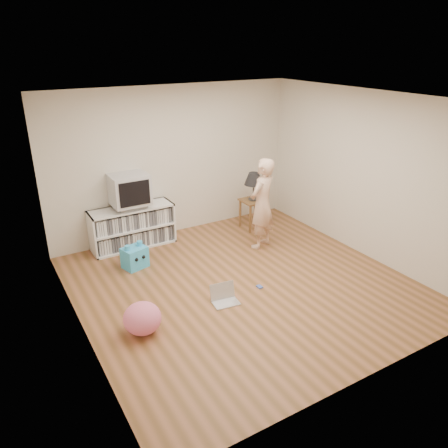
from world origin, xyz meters
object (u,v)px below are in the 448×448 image
dvd_deck (131,206)px  plush_blue (135,257)px  table_lamp (254,179)px  person (262,204)px  media_unit (132,227)px  plush_pink (142,318)px  side_table (253,207)px  laptop (224,297)px  crt_tv (129,189)px

dvd_deck → plush_blue: 0.96m
table_lamp → person: (-0.33, -0.74, -0.17)m
media_unit → person: person is taller
person → plush_pink: bearing=1.6°
media_unit → plush_blue: bearing=-107.8°
person → plush_blue: person is taller
person → plush_pink: 2.94m
table_lamp → side_table: bearing=0.0°
plush_blue → media_unit: bearing=56.9°
table_lamp → person: size_ratio=0.34×
person → laptop: (-1.41, -1.16, -0.70)m
side_table → person: bearing=-113.9°
media_unit → side_table: (2.20, -0.39, 0.07)m
laptop → plush_pink: 1.19m
plush_blue → dvd_deck: bearing=56.5°
side_table → person: (-0.33, -0.74, 0.35)m
media_unit → side_table: bearing=-10.0°
media_unit → dvd_deck: bearing=-90.0°
dvd_deck → plush_pink: bearing=-107.2°
side_table → plush_pink: (-2.93, -1.99, -0.22)m
plush_pink → table_lamp: bearing=34.2°
dvd_deck → laptop: bearing=-78.7°
person → laptop: size_ratio=4.05×
person → laptop: bearing=15.4°
side_table → person: person is taller
side_table → plush_pink: 3.54m
table_lamp → plush_blue: 2.59m
table_lamp → dvd_deck: bearing=170.4°
crt_tv → person: person is taller
table_lamp → plush_pink: size_ratio=1.13×
person → plush_blue: bearing=-33.8°
crt_tv → table_lamp: bearing=-9.5°
crt_tv → person: bearing=-30.6°
person → dvd_deck: bearing=-54.7°
dvd_deck → side_table: dvd_deck is taller
side_table → plush_pink: size_ratio=1.20×
plush_pink → person: bearing=25.7°
media_unit → laptop: 2.35m
media_unit → person: bearing=-31.0°
table_lamp → media_unit: bearing=170.0°
dvd_deck → plush_blue: bearing=-108.1°
dvd_deck → laptop: (0.46, -2.27, -0.67)m
crt_tv → table_lamp: (2.20, -0.37, -0.08)m
crt_tv → side_table: 2.31m
dvd_deck → table_lamp: (2.20, -0.37, 0.21)m
media_unit → crt_tv: size_ratio=2.33×
table_lamp → plush_blue: (-2.44, -0.37, -0.77)m
media_unit → plush_pink: media_unit is taller
media_unit → crt_tv: bearing=-90.0°
side_table → table_lamp: 0.53m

